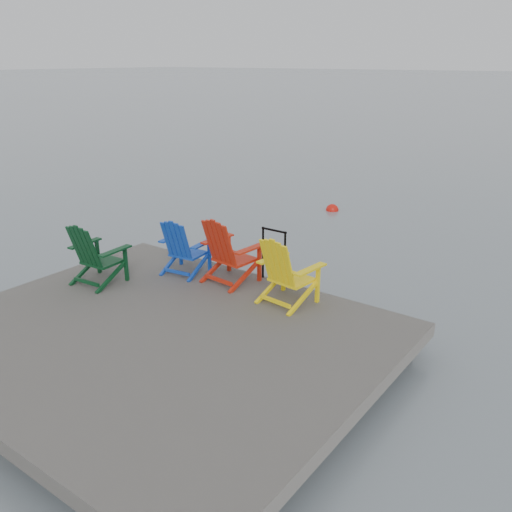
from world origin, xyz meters
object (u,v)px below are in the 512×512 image
Objects in this scene: handrail at (274,250)px; buoy_a at (332,210)px; chair_green at (95,253)px; chair_yellow at (286,270)px; chair_red at (229,250)px; chair_blue at (183,246)px.

buoy_a is at bearing 109.97° from handrail.
chair_green reaches higher than handrail.
buoy_a is at bearing 119.20° from chair_yellow.
handrail is 2.93m from chair_green.
chair_red is (-0.56, -0.50, 0.02)m from handrail.
chair_red is 3.09× the size of buoy_a.
chair_green is 2.89× the size of buoy_a.
handrail is at bearing 142.27° from chair_yellow.
chair_yellow is at bearing -6.79° from chair_blue.
chair_red reaches higher than buoy_a.
chair_yellow reaches higher than chair_green.
chair_green is at bearing -137.43° from chair_red.
handrail is 0.84× the size of chair_yellow.
chair_green is 1.46m from chair_blue.
buoy_a is (-1.68, 6.66, -1.06)m from chair_red.
chair_yellow is at bearing -66.88° from buoy_a.
chair_blue is at bearing -173.31° from chair_yellow.
chair_red is at bearing 179.62° from chair_yellow.
chair_blue is 0.92× the size of chair_yellow.
handrail is 1.57m from chair_blue.
handrail is 0.86× the size of chair_green.
chair_red is 1.23m from chair_yellow.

